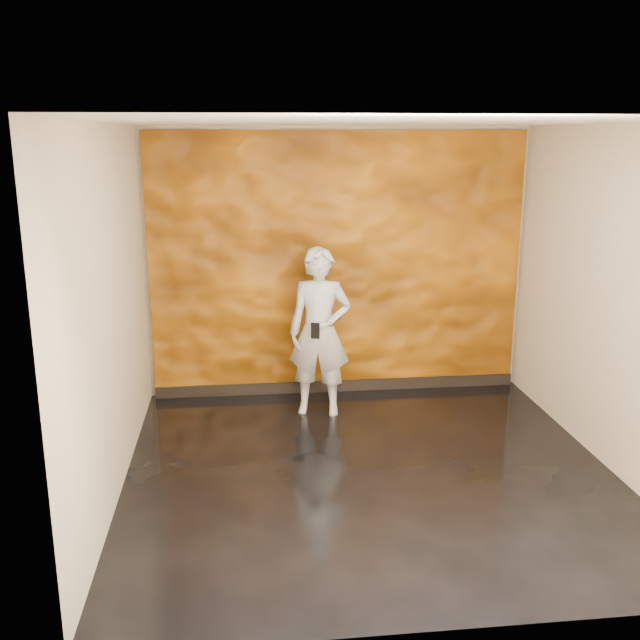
{
  "coord_description": "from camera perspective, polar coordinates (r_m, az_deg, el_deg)",
  "views": [
    {
      "loc": [
        -1.02,
        -5.34,
        2.7
      ],
      "look_at": [
        -0.31,
        0.92,
        1.07
      ],
      "focal_mm": 40.0,
      "sensor_mm": 36.0,
      "label": 1
    }
  ],
  "objects": [
    {
      "name": "room",
      "position": [
        5.59,
        4.22,
        1.03
      ],
      "size": [
        4.02,
        4.02,
        2.81
      ],
      "color": "black",
      "rests_on": "ground"
    },
    {
      "name": "man",
      "position": [
        6.99,
        -0.03,
        -0.95
      ],
      "size": [
        0.68,
        0.52,
        1.67
      ],
      "primitive_type": "imported",
      "rotation": [
        0.0,
        0.0,
        -0.21
      ],
      "color": "#91949E",
      "rests_on": "ground"
    },
    {
      "name": "feature_wall",
      "position": [
        7.49,
        1.44,
        4.37
      ],
      "size": [
        3.9,
        0.06,
        2.75
      ],
      "primitive_type": "cube",
      "color": "#CC710B",
      "rests_on": "ground"
    },
    {
      "name": "baseboard",
      "position": [
        7.79,
        1.42,
        -5.28
      ],
      "size": [
        3.9,
        0.04,
        0.12
      ],
      "primitive_type": "cube",
      "color": "black",
      "rests_on": "ground"
    },
    {
      "name": "phone",
      "position": [
        6.75,
        -0.38,
        -0.87
      ],
      "size": [
        0.08,
        0.04,
        0.16
      ],
      "primitive_type": "cube",
      "rotation": [
        0.0,
        0.0,
        -0.33
      ],
      "color": "black",
      "rests_on": "man"
    }
  ]
}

